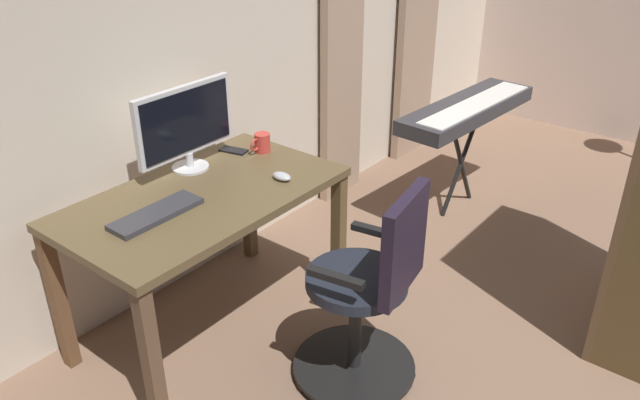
# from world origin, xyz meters

# --- Properties ---
(back_room_partition) EXTENTS (5.76, 0.10, 2.72)m
(back_room_partition) POSITION_xyz_m (0.00, -2.64, 1.36)
(back_room_partition) COLOR beige
(back_room_partition) RESTS_ON ground
(curtain_left_panel) EXTENTS (0.48, 0.06, 2.33)m
(curtain_left_panel) POSITION_xyz_m (-1.54, -2.53, 1.16)
(curtain_left_panel) COLOR tan
(curtain_left_panel) RESTS_ON ground
(curtain_right_panel) EXTENTS (0.38, 0.06, 2.33)m
(curtain_right_panel) POSITION_xyz_m (-0.58, -2.53, 1.16)
(curtain_right_panel) COLOR tan
(curtain_right_panel) RESTS_ON ground
(desk) EXTENTS (1.29, 0.73, 0.76)m
(desk) POSITION_xyz_m (1.02, -2.12, 0.66)
(desk) COLOR brown
(desk) RESTS_ON ground
(office_chair) EXTENTS (0.56, 0.56, 0.97)m
(office_chair) POSITION_xyz_m (0.84, -1.32, 0.45)
(office_chair) COLOR black
(office_chair) RESTS_ON ground
(computer_monitor) EXTENTS (0.56, 0.18, 0.41)m
(computer_monitor) POSITION_xyz_m (0.87, -2.37, 0.99)
(computer_monitor) COLOR silver
(computer_monitor) RESTS_ON desk
(computer_keyboard) EXTENTS (0.41, 0.14, 0.02)m
(computer_keyboard) POSITION_xyz_m (1.28, -2.12, 0.77)
(computer_keyboard) COLOR #333338
(computer_keyboard) RESTS_ON desk
(computer_mouse) EXTENTS (0.06, 0.10, 0.04)m
(computer_mouse) POSITION_xyz_m (0.69, -1.93, 0.78)
(computer_mouse) COLOR #B7BCC1
(computer_mouse) RESTS_ON desk
(cell_phone_face_up) EXTENTS (0.10, 0.16, 0.01)m
(cell_phone_face_up) POSITION_xyz_m (0.60, -2.35, 0.76)
(cell_phone_face_up) COLOR black
(cell_phone_face_up) RESTS_ON desk
(mug_tea) EXTENTS (0.13, 0.08, 0.10)m
(mug_tea) POSITION_xyz_m (0.51, -2.23, 0.81)
(mug_tea) COLOR #CC3D33
(mug_tea) RESTS_ON desk
(piano_keyboard) EXTENTS (1.17, 0.40, 0.76)m
(piano_keyboard) POSITION_xyz_m (-0.89, -1.76, 0.69)
(piano_keyboard) COLOR black
(piano_keyboard) RESTS_ON ground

